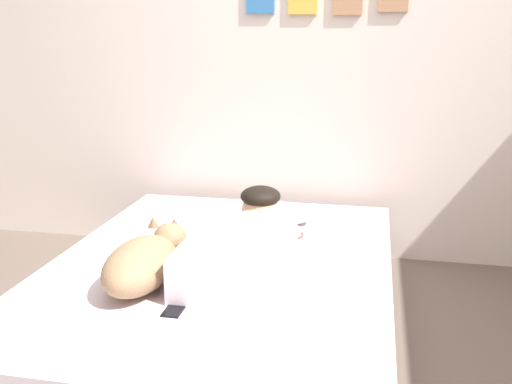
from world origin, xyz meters
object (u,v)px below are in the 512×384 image
(person_lying, at_px, (245,243))
(dog, at_px, (145,261))
(pillow, at_px, (266,213))
(bed, at_px, (221,299))
(coffee_cup, at_px, (288,234))
(cell_phone, at_px, (175,308))

(person_lying, xyz_separation_m, dog, (-0.36, -0.29, -0.00))
(pillow, xyz_separation_m, person_lying, (0.02, -0.62, 0.05))
(bed, relative_size, coffee_cup, 16.68)
(dog, relative_size, coffee_cup, 4.60)
(bed, height_order, pillow, pillow)
(bed, xyz_separation_m, pillow, (0.10, 0.60, 0.24))
(coffee_cup, bearing_deg, pillow, 120.79)
(coffee_cup, bearing_deg, dog, -128.02)
(dog, xyz_separation_m, coffee_cup, (0.50, 0.64, -0.07))
(bed, bearing_deg, dog, -128.26)
(bed, xyz_separation_m, cell_phone, (-0.05, -0.49, 0.19))
(bed, height_order, coffee_cup, coffee_cup)
(person_lying, bearing_deg, dog, -140.97)
(bed, bearing_deg, coffee_cup, 52.19)
(bed, height_order, person_lying, person_lying)
(pillow, height_order, cell_phone, pillow)
(bed, relative_size, cell_phone, 14.89)
(pillow, distance_m, dog, 0.97)
(bed, bearing_deg, pillow, 80.93)
(cell_phone, bearing_deg, bed, 84.75)
(bed, relative_size, pillow, 4.01)
(pillow, xyz_separation_m, cell_phone, (-0.14, -1.10, -0.05))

